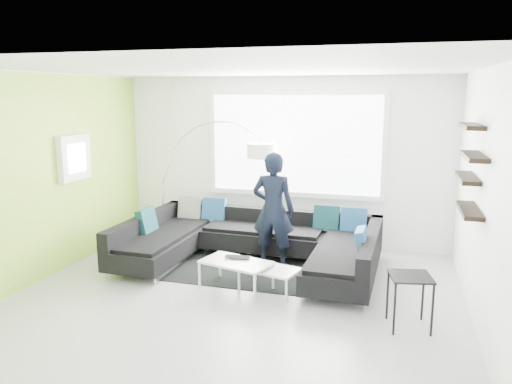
{
  "coord_description": "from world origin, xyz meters",
  "views": [
    {
      "loc": [
        1.86,
        -5.61,
        2.51
      ],
      "look_at": [
        -0.02,
        0.9,
        1.18
      ],
      "focal_mm": 35.0,
      "sensor_mm": 36.0,
      "label": 1
    }
  ],
  "objects_px": {
    "sectional_sofa": "(250,245)",
    "side_table": "(409,302)",
    "person": "(273,210)",
    "arc_lamp": "(162,183)",
    "coffee_table": "(253,276)",
    "laptop": "(237,259)"
  },
  "relations": [
    {
      "from": "sectional_sofa",
      "to": "person",
      "type": "relative_size",
      "value": 2.17
    },
    {
      "from": "coffee_table",
      "to": "side_table",
      "type": "xyz_separation_m",
      "value": [
        1.93,
        -0.54,
        0.11
      ]
    },
    {
      "from": "side_table",
      "to": "laptop",
      "type": "relative_size",
      "value": 1.68
    },
    {
      "from": "sectional_sofa",
      "to": "laptop",
      "type": "relative_size",
      "value": 10.38
    },
    {
      "from": "sectional_sofa",
      "to": "arc_lamp",
      "type": "xyz_separation_m",
      "value": [
        -1.75,
        0.74,
        0.71
      ]
    },
    {
      "from": "arc_lamp",
      "to": "laptop",
      "type": "distance_m",
      "value": 2.42
    },
    {
      "from": "arc_lamp",
      "to": "side_table",
      "type": "height_order",
      "value": "arc_lamp"
    },
    {
      "from": "side_table",
      "to": "laptop",
      "type": "distance_m",
      "value": 2.25
    },
    {
      "from": "person",
      "to": "arc_lamp",
      "type": "bearing_deg",
      "value": -15.63
    },
    {
      "from": "side_table",
      "to": "laptop",
      "type": "bearing_deg",
      "value": 164.68
    },
    {
      "from": "sectional_sofa",
      "to": "arc_lamp",
      "type": "distance_m",
      "value": 2.02
    },
    {
      "from": "arc_lamp",
      "to": "side_table",
      "type": "bearing_deg",
      "value": -24.82
    },
    {
      "from": "sectional_sofa",
      "to": "arc_lamp",
      "type": "relative_size",
      "value": 1.75
    },
    {
      "from": "side_table",
      "to": "person",
      "type": "relative_size",
      "value": 0.35
    },
    {
      "from": "coffee_table",
      "to": "laptop",
      "type": "bearing_deg",
      "value": -177.12
    },
    {
      "from": "coffee_table",
      "to": "laptop",
      "type": "distance_m",
      "value": 0.32
    },
    {
      "from": "coffee_table",
      "to": "laptop",
      "type": "relative_size",
      "value": 3.24
    },
    {
      "from": "sectional_sofa",
      "to": "person",
      "type": "distance_m",
      "value": 0.62
    },
    {
      "from": "sectional_sofa",
      "to": "side_table",
      "type": "height_order",
      "value": "sectional_sofa"
    },
    {
      "from": "arc_lamp",
      "to": "sectional_sofa",
      "type": "bearing_deg",
      "value": -19.99
    },
    {
      "from": "coffee_table",
      "to": "side_table",
      "type": "relative_size",
      "value": 1.93
    },
    {
      "from": "arc_lamp",
      "to": "side_table",
      "type": "distance_m",
      "value": 4.54
    }
  ]
}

